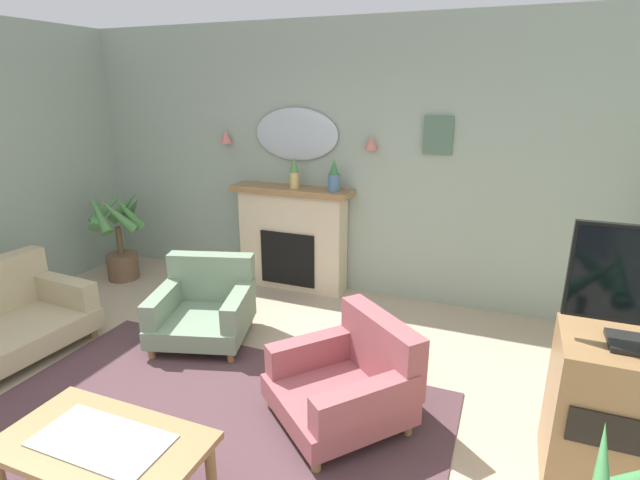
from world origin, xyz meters
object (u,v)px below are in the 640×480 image
(mantel_vase_right, at_px, (294,172))
(tv_cabinet, at_px, (629,419))
(armchair_beside_couch, at_px, (350,378))
(fireplace, at_px, (292,239))
(armchair_by_coffee_table, at_px, (205,305))
(mantel_vase_centre, at_px, (334,177))
(wall_sconce_right, at_px, (371,143))
(wall_mirror, at_px, (296,134))
(potted_plant_tall_palm, at_px, (118,232))
(coffee_table, at_px, (103,450))
(wall_sconce_left, at_px, (226,137))
(framed_picture, at_px, (438,135))

(mantel_vase_right, bearing_deg, tv_cabinet, -33.78)
(armchair_beside_couch, height_order, tv_cabinet, tv_cabinet)
(fireplace, xyz_separation_m, tv_cabinet, (2.95, -1.97, -0.12))
(armchair_by_coffee_table, bearing_deg, tv_cabinet, -11.06)
(fireplace, bearing_deg, armchair_beside_couch, -55.73)
(fireplace, height_order, armchair_beside_couch, fireplace)
(mantel_vase_centre, relative_size, wall_sconce_right, 2.39)
(mantel_vase_right, bearing_deg, armchair_by_coffee_table, -103.06)
(tv_cabinet, bearing_deg, wall_sconce_right, 135.54)
(fireplace, relative_size, wall_mirror, 1.42)
(mantel_vase_centre, distance_m, potted_plant_tall_palm, 2.65)
(fireplace, xyz_separation_m, wall_mirror, (-0.00, 0.14, 1.14))
(coffee_table, relative_size, tv_cabinet, 1.22)
(armchair_by_coffee_table, relative_size, potted_plant_tall_palm, 0.94)
(mantel_vase_centre, height_order, coffee_table, mantel_vase_centre)
(wall_mirror, distance_m, armchair_beside_couch, 2.86)
(armchair_beside_couch, bearing_deg, fireplace, 124.27)
(wall_mirror, height_order, wall_sconce_left, wall_mirror)
(fireplace, relative_size, coffee_table, 1.24)
(potted_plant_tall_palm, bearing_deg, wall_sconce_left, 28.54)
(armchair_beside_couch, height_order, potted_plant_tall_palm, potted_plant_tall_palm)
(fireplace, height_order, potted_plant_tall_palm, fireplace)
(mantel_vase_centre, bearing_deg, armchair_by_coffee_table, -119.88)
(wall_mirror, relative_size, tv_cabinet, 1.07)
(mantel_vase_centre, height_order, wall_mirror, wall_mirror)
(wall_sconce_left, bearing_deg, wall_mirror, 3.37)
(potted_plant_tall_palm, bearing_deg, fireplace, 14.89)
(tv_cabinet, bearing_deg, wall_mirror, 144.42)
(mantel_vase_right, distance_m, wall_mirror, 0.42)
(wall_sconce_right, bearing_deg, coffee_table, -98.25)
(framed_picture, distance_m, coffee_table, 3.76)
(armchair_beside_couch, relative_size, potted_plant_tall_palm, 1.06)
(wall_sconce_left, relative_size, armchair_beside_couch, 0.12)
(mantel_vase_right, xyz_separation_m, wall_mirror, (-0.05, 0.17, 0.38))
(mantel_vase_centre, bearing_deg, wall_sconce_right, 18.92)
(wall_mirror, xyz_separation_m, framed_picture, (1.50, 0.01, 0.04))
(wall_mirror, height_order, framed_picture, wall_mirror)
(mantel_vase_right, bearing_deg, wall_mirror, 106.39)
(wall_sconce_left, relative_size, potted_plant_tall_palm, 0.13)
(mantel_vase_centre, xyz_separation_m, wall_sconce_left, (-1.35, 0.12, 0.35))
(wall_sconce_left, distance_m, wall_sconce_right, 1.70)
(fireplace, xyz_separation_m, coffee_table, (0.38, -3.17, -0.19))
(wall_mirror, bearing_deg, mantel_vase_right, -73.61)
(mantel_vase_right, distance_m, wall_sconce_left, 0.97)
(mantel_vase_right, height_order, potted_plant_tall_palm, mantel_vase_right)
(wall_sconce_left, distance_m, coffee_table, 3.71)
(coffee_table, bearing_deg, fireplace, 96.80)
(armchair_by_coffee_table, bearing_deg, armchair_beside_couch, -21.18)
(wall_mirror, distance_m, armchair_by_coffee_table, 2.06)
(tv_cabinet, bearing_deg, wall_sconce_left, 151.54)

